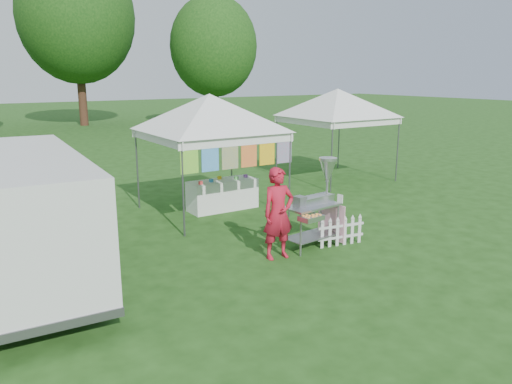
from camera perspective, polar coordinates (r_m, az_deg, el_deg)
ground at (r=10.08m, az=4.31°, el=-6.83°), size 120.00×120.00×0.00m
canopy_main at (r=12.43m, az=-5.35°, el=11.07°), size 4.24×4.24×3.45m
canopy_right at (r=16.83m, az=9.33°, el=11.55°), size 4.24×4.24×3.45m
tree_mid at (r=36.77m, az=-19.88°, el=18.32°), size 7.60×7.60×11.52m
tree_right at (r=33.50m, az=-4.88°, el=16.23°), size 5.60×5.60×8.42m
donut_cart at (r=10.20m, az=7.21°, el=-0.42°), size 1.30×1.02×1.80m
vendor at (r=9.48m, az=2.56°, el=-2.47°), size 0.68×0.48×1.77m
cargo_van at (r=9.27m, az=-25.91°, el=-2.30°), size 2.42×5.40×2.20m
picket_fence at (r=10.47m, az=9.70°, el=-4.54°), size 1.07×0.21×0.56m
display_table at (r=13.07m, az=-3.85°, el=-0.31°), size 1.80×0.70×0.78m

